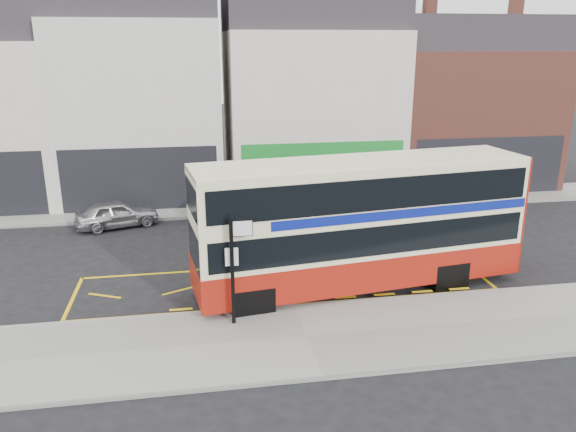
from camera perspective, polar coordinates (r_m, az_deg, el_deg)
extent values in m
plane|color=black|center=(18.09, 0.48, -8.93)|extent=(120.00, 120.00, 0.00)
cube|color=gray|center=(16.06, 1.93, -12.27)|extent=(40.00, 4.00, 0.15)
cube|color=gray|center=(17.73, 0.69, -9.24)|extent=(40.00, 0.15, 0.15)
cube|color=gray|center=(28.26, -3.36, 1.02)|extent=(50.00, 3.00, 0.15)
cube|color=silver|center=(31.29, -14.57, 10.38)|extent=(8.00, 8.00, 9.00)
cube|color=#28262B|center=(31.15, -15.36, 20.27)|extent=(8.00, 7.20, 1.80)
cube|color=black|center=(27.87, -14.76, 3.49)|extent=(7.36, 0.06, 3.20)
cube|color=black|center=(27.94, -14.72, 3.10)|extent=(5.60, 0.04, 2.00)
cube|color=silver|center=(31.83, 2.08, 10.57)|extent=(9.00, 8.00, 8.50)
cube|color=#28262B|center=(31.64, 2.19, 19.87)|extent=(9.00, 7.20, 1.80)
cube|color=#167F28|center=(28.45, 3.62, 4.31)|extent=(8.28, 0.06, 3.20)
cube|color=black|center=(28.52, 3.60, 3.93)|extent=(6.30, 0.04, 2.00)
cube|color=brown|center=(34.81, 16.96, 9.59)|extent=(9.00, 8.00, 7.50)
cube|color=#28262B|center=(34.55, 17.66, 17.24)|extent=(9.00, 7.20, 1.80)
cube|color=brown|center=(32.56, 14.20, 19.85)|extent=(0.60, 0.60, 1.20)
cube|color=brown|center=(34.78, 22.14, 18.95)|extent=(0.60, 0.60, 1.20)
cube|color=black|center=(31.69, 19.74, 4.67)|extent=(8.28, 0.06, 3.20)
cube|color=black|center=(31.75, 19.69, 4.32)|extent=(6.30, 0.04, 2.00)
cube|color=#EFE9B6|center=(18.58, 7.33, -0.49)|extent=(11.18, 3.94, 4.03)
cube|color=maroon|center=(19.07, 7.16, -4.69)|extent=(11.22, 3.99, 1.09)
cube|color=maroon|center=(21.36, 20.79, 0.87)|extent=(0.40, 2.51, 4.03)
cube|color=black|center=(18.66, 7.30, -1.29)|extent=(10.75, 3.94, 0.95)
cube|color=black|center=(18.24, 7.48, 3.16)|extent=(10.75, 3.94, 0.99)
cube|color=navy|center=(18.85, 10.15, 1.30)|extent=(9.02, 3.70, 0.30)
cube|color=black|center=(17.31, -9.45, -3.77)|extent=(0.37, 2.28, 1.59)
cube|color=black|center=(16.77, -9.74, 1.79)|extent=(0.37, 2.28, 0.99)
cube|color=black|center=(17.00, -9.57, -0.80)|extent=(0.28, 1.73, 0.35)
cube|color=#EFE9B6|center=(18.08, 7.57, 5.45)|extent=(11.17, 3.84, 0.12)
cylinder|color=black|center=(17.09, -3.40, -8.76)|extent=(1.02, 0.41, 0.99)
cylinder|color=black|center=(19.08, -5.04, -5.90)|extent=(1.02, 0.41, 0.99)
cylinder|color=black|center=(19.65, 16.22, -5.85)|extent=(1.02, 0.41, 0.99)
cylinder|color=black|center=(21.41, 12.97, -3.65)|extent=(1.02, 0.41, 0.99)
cube|color=black|center=(16.06, -5.68, -5.66)|extent=(0.11, 0.11, 3.21)
cube|color=white|center=(15.62, -4.64, -1.25)|extent=(0.58, 0.05, 0.47)
cube|color=white|center=(15.95, -5.74, -4.15)|extent=(0.38, 0.03, 0.54)
imported|color=#A7A8AC|center=(26.26, -16.99, 0.22)|extent=(3.88, 2.48, 1.23)
imported|color=#3F4046|center=(26.40, -5.96, 1.00)|extent=(3.92, 2.10, 1.23)
imported|color=silver|center=(28.00, 14.83, 1.53)|extent=(4.69, 2.39, 1.30)
cylinder|color=#311F16|center=(29.79, 5.07, 3.34)|extent=(0.24, 0.24, 1.65)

